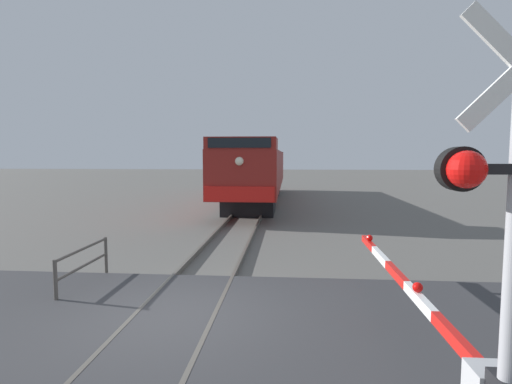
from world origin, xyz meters
TOP-DOWN VIEW (x-y plane):
  - ground_plane at (0.00, 0.00)m, footprint 160.00×160.00m
  - rail_track_left at (-0.72, 0.00)m, footprint 0.08×80.00m
  - rail_track_right at (0.72, 0.00)m, footprint 0.08×80.00m
  - road_surface at (0.00, 0.00)m, footprint 36.00×4.98m
  - locomotive at (0.00, 19.02)m, footprint 3.06×19.14m
  - crossing_gate at (3.81, -2.35)m, footprint 0.36×6.66m
  - guard_railing at (-2.55, 1.75)m, footprint 0.08×2.31m

SIDE VIEW (x-z plane):
  - ground_plane at x=0.00m, z-range 0.00..0.00m
  - road_surface at x=0.00m, z-range 0.00..0.15m
  - rail_track_left at x=-0.72m, z-range 0.00..0.15m
  - rail_track_right at x=0.72m, z-range 0.00..0.15m
  - guard_railing at x=-2.55m, z-range 0.14..1.09m
  - crossing_gate at x=3.81m, z-range 0.17..1.42m
  - locomotive at x=0.00m, z-range 0.11..3.88m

